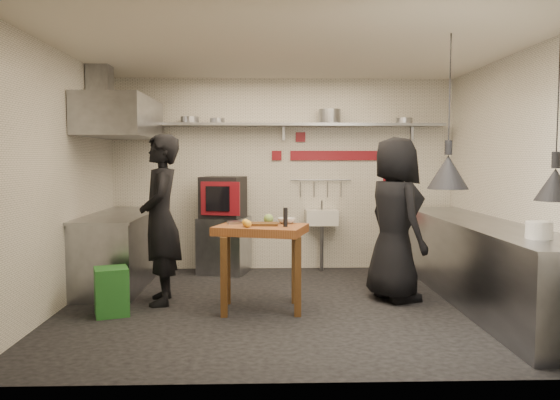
{
  "coord_description": "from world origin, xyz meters",
  "views": [
    {
      "loc": [
        -0.3,
        -5.95,
        1.63
      ],
      "look_at": [
        -0.11,
        0.3,
        1.16
      ],
      "focal_mm": 35.0,
      "sensor_mm": 36.0,
      "label": 1
    }
  ],
  "objects_px": {
    "oven_stand": "(224,245)",
    "prep_table": "(261,268)",
    "combi_oven": "(223,197)",
    "chef_right": "(395,219)",
    "chef_left": "(161,219)",
    "green_bin": "(112,291)"
  },
  "relations": [
    {
      "from": "prep_table",
      "to": "oven_stand",
      "type": "bearing_deg",
      "value": 121.96
    },
    {
      "from": "green_bin",
      "to": "combi_oven",
      "type": "bearing_deg",
      "value": 63.76
    },
    {
      "from": "prep_table",
      "to": "chef_right",
      "type": "xyz_separation_m",
      "value": [
        1.54,
        0.4,
        0.48
      ]
    },
    {
      "from": "green_bin",
      "to": "chef_right",
      "type": "distance_m",
      "value": 3.23
    },
    {
      "from": "oven_stand",
      "to": "chef_left",
      "type": "relative_size",
      "value": 0.42
    },
    {
      "from": "combi_oven",
      "to": "prep_table",
      "type": "xyz_separation_m",
      "value": [
        0.54,
        -1.92,
        -0.63
      ]
    },
    {
      "from": "oven_stand",
      "to": "prep_table",
      "type": "bearing_deg",
      "value": -59.87
    },
    {
      "from": "green_bin",
      "to": "chef_right",
      "type": "xyz_separation_m",
      "value": [
        3.1,
        0.54,
        0.69
      ]
    },
    {
      "from": "combi_oven",
      "to": "chef_right",
      "type": "relative_size",
      "value": 0.31
    },
    {
      "from": "oven_stand",
      "to": "chef_left",
      "type": "xyz_separation_m",
      "value": [
        -0.59,
        -1.64,
        0.55
      ]
    },
    {
      "from": "combi_oven",
      "to": "chef_right",
      "type": "bearing_deg",
      "value": -21.29
    },
    {
      "from": "combi_oven",
      "to": "chef_left",
      "type": "bearing_deg",
      "value": -95.19
    },
    {
      "from": "prep_table",
      "to": "chef_right",
      "type": "bearing_deg",
      "value": 31.04
    },
    {
      "from": "green_bin",
      "to": "chef_right",
      "type": "bearing_deg",
      "value": 9.95
    },
    {
      "from": "chef_left",
      "to": "chef_right",
      "type": "relative_size",
      "value": 1.01
    },
    {
      "from": "combi_oven",
      "to": "prep_table",
      "type": "bearing_deg",
      "value": -59.39
    },
    {
      "from": "combi_oven",
      "to": "chef_left",
      "type": "xyz_separation_m",
      "value": [
        -0.58,
        -1.6,
        -0.14
      ]
    },
    {
      "from": "prep_table",
      "to": "chef_left",
      "type": "distance_m",
      "value": 1.27
    },
    {
      "from": "oven_stand",
      "to": "chef_right",
      "type": "height_order",
      "value": "chef_right"
    },
    {
      "from": "prep_table",
      "to": "green_bin",
      "type": "bearing_deg",
      "value": -157.88
    },
    {
      "from": "oven_stand",
      "to": "green_bin",
      "type": "distance_m",
      "value": 2.34
    },
    {
      "from": "oven_stand",
      "to": "combi_oven",
      "type": "height_order",
      "value": "combi_oven"
    }
  ]
}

